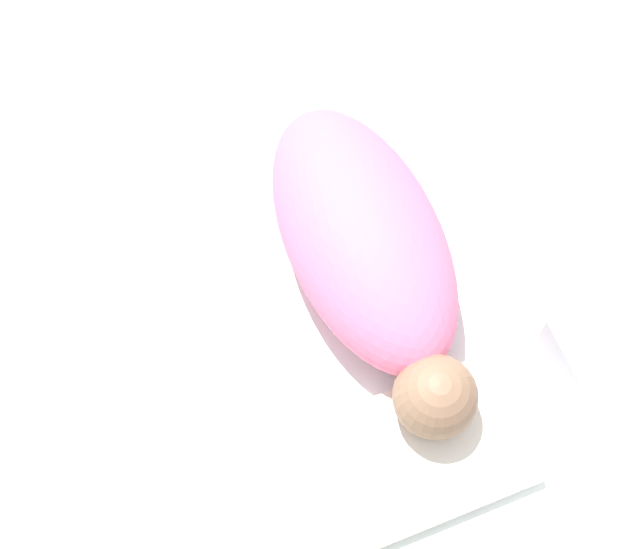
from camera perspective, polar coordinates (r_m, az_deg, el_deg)
The scene contains 4 objects.
ground_plane at distance 1.38m, azimuth -2.33°, elevation -5.70°, with size 12.00×12.00×0.00m, color #B2A893.
bed_mattress at distance 1.30m, azimuth -2.48°, elevation -4.41°, with size 1.50×1.07×0.18m.
burp_cloth at distance 1.15m, azimuth 6.58°, elevation -11.26°, with size 0.26×0.18×0.02m.
swaddled_baby at distance 1.17m, azimuth 3.11°, elevation 1.64°, with size 0.21×0.49×0.15m.
Camera 1 is at (0.11, 0.43, 1.31)m, focal length 50.00 mm.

